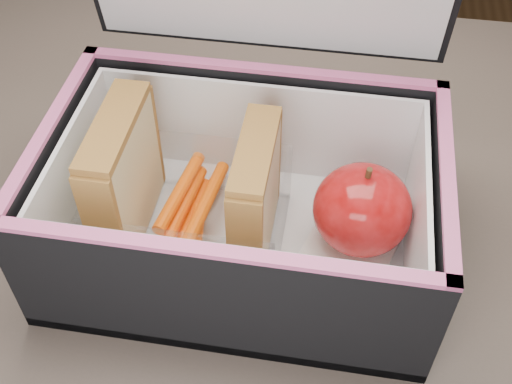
% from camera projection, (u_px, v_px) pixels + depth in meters
% --- Properties ---
extents(kitchen_table, '(1.20, 0.80, 0.75)m').
position_uv_depth(kitchen_table, '(220.00, 286.00, 0.65)').
color(kitchen_table, brown).
rests_on(kitchen_table, ground).
extents(lunch_bag, '(0.32, 0.25, 0.32)m').
position_uv_depth(lunch_bag, '(243.00, 192.00, 0.52)').
color(lunch_bag, black).
rests_on(lunch_bag, kitchen_table).
extents(plastic_tub, '(0.16, 0.11, 0.06)m').
position_uv_depth(plastic_tub, '(191.00, 207.00, 0.54)').
color(plastic_tub, white).
rests_on(plastic_tub, lunch_bag).
extents(sandwich_left, '(0.03, 0.11, 0.12)m').
position_uv_depth(sandwich_left, '(124.00, 176.00, 0.53)').
color(sandwich_left, tan).
rests_on(sandwich_left, plastic_tub).
extents(sandwich_right, '(0.03, 0.10, 0.11)m').
position_uv_depth(sandwich_right, '(255.00, 195.00, 0.52)').
color(sandwich_right, tan).
rests_on(sandwich_right, plastic_tub).
extents(carrot_sticks, '(0.05, 0.16, 0.03)m').
position_uv_depth(carrot_sticks, '(193.00, 211.00, 0.56)').
color(carrot_sticks, '#FF5100').
rests_on(carrot_sticks, plastic_tub).
extents(paper_napkin, '(0.09, 0.09, 0.01)m').
position_uv_depth(paper_napkin, '(354.00, 239.00, 0.56)').
color(paper_napkin, white).
rests_on(paper_napkin, lunch_bag).
extents(red_apple, '(0.09, 0.09, 0.09)m').
position_uv_depth(red_apple, '(362.00, 210.00, 0.52)').
color(red_apple, '#810200').
rests_on(red_apple, paper_napkin).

